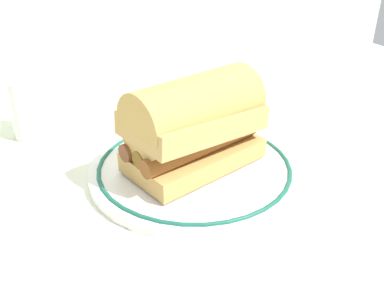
% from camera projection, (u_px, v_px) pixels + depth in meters
% --- Properties ---
extents(ground_plane, '(1.50, 1.50, 0.00)m').
position_uv_depth(ground_plane, '(201.00, 179.00, 0.56)').
color(ground_plane, silver).
extents(plate, '(0.28, 0.28, 0.01)m').
position_uv_depth(plate, '(192.00, 168.00, 0.57)').
color(plate, white).
rests_on(plate, ground_plane).
extents(sausage_sandwich, '(0.19, 0.13, 0.12)m').
position_uv_depth(sausage_sandwich, '(192.00, 124.00, 0.54)').
color(sausage_sandwich, tan).
rests_on(sausage_sandwich, plate).
extents(drinking_glass, '(0.06, 0.06, 0.09)m').
position_uv_depth(drinking_glass, '(30.00, 112.00, 0.65)').
color(drinking_glass, silver).
rests_on(drinking_glass, ground_plane).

